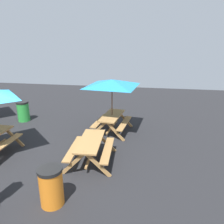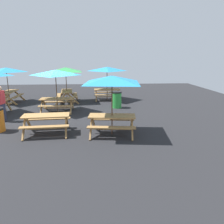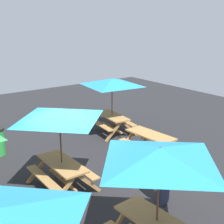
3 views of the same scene
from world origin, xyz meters
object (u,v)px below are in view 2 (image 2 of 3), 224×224
object	(u,v)px
picnic_table_1	(6,72)
picnic_table_6	(56,76)
trash_bin_green	(117,100)
person_standing	(1,103)
picnic_table_3	(66,72)
picnic_table_5	(46,120)
picnic_table_0	(112,84)
picnic_table_4	(107,71)

from	to	relation	value
picnic_table_1	picnic_table_6	bearing A→B (deg)	52.64
trash_bin_green	person_standing	size ratio (longest dim) A/B	0.59
picnic_table_3	picnic_table_5	bearing A→B (deg)	-6.94
picnic_table_0	picnic_table_1	distance (m)	9.09
person_standing	picnic_table_5	bearing A→B (deg)	-119.60
picnic_table_1	picnic_table_6	world-z (taller)	same
picnic_table_5	trash_bin_green	xyz separation A→B (m)	(-3.18, -4.30, -0.07)
picnic_table_5	person_standing	size ratio (longest dim) A/B	1.13
picnic_table_0	picnic_table_1	bearing A→B (deg)	-39.03
picnic_table_6	trash_bin_green	size ratio (longest dim) A/B	2.38
trash_bin_green	person_standing	world-z (taller)	person_standing
picnic_table_3	picnic_table_6	xyz separation A→B (m)	(0.17, 2.72, 0.00)
picnic_table_0	picnic_table_6	world-z (taller)	same
picnic_table_5	trash_bin_green	world-z (taller)	trash_bin_green
trash_bin_green	picnic_table_0	bearing A→B (deg)	82.49
picnic_table_5	picnic_table_6	distance (m)	3.80
picnic_table_1	picnic_table_5	bearing A→B (deg)	30.94
picnic_table_1	trash_bin_green	bearing A→B (deg)	74.17
picnic_table_1	person_standing	xyz separation A→B (m)	(-1.35, 4.41, -1.10)
picnic_table_1	picnic_table_3	world-z (taller)	same
picnic_table_0	picnic_table_3	world-z (taller)	same
picnic_table_4	picnic_table_5	size ratio (longest dim) A/B	1.24
picnic_table_5	person_standing	world-z (taller)	person_standing
picnic_table_0	picnic_table_1	world-z (taller)	same
picnic_table_6	trash_bin_green	world-z (taller)	picnic_table_6
picnic_table_3	trash_bin_green	bearing A→B (deg)	51.74
picnic_table_3	picnic_table_5	distance (m)	6.40
picnic_table_0	person_standing	bearing A→B (deg)	-16.04
picnic_table_3	picnic_table_6	world-z (taller)	same
person_standing	picnic_table_4	bearing A→B (deg)	-38.70
picnic_table_6	person_standing	bearing A→B (deg)	36.75
picnic_table_0	person_standing	xyz separation A→B (m)	(5.01, -2.09, -1.10)
picnic_table_1	picnic_table_5	distance (m)	7.44
picnic_table_4	trash_bin_green	distance (m)	2.93
picnic_table_5	person_standing	distance (m)	3.06
picnic_table_5	trash_bin_green	bearing A→B (deg)	-130.39
picnic_table_6	picnic_table_4	bearing A→B (deg)	-131.71
picnic_table_6	trash_bin_green	xyz separation A→B (m)	(-3.36, -0.78, -1.49)
picnic_table_0	trash_bin_green	bearing A→B (deg)	-90.94
picnic_table_3	picnic_table_6	bearing A→B (deg)	-10.60
picnic_table_4	trash_bin_green	size ratio (longest dim) A/B	2.38
picnic_table_4	trash_bin_green	bearing A→B (deg)	100.01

